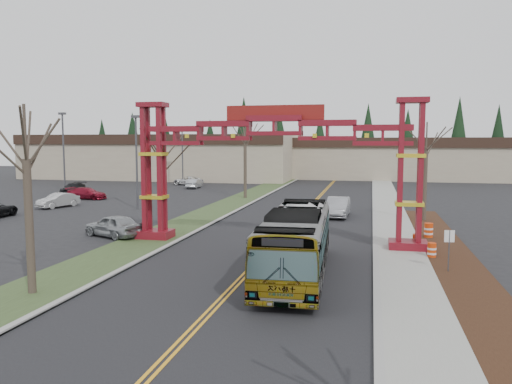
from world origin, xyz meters
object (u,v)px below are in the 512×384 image
(gateway_arch, at_px, (275,148))
(parked_car_near_a, at_px, (114,226))
(barrel_south, at_px, (432,251))
(retail_building_east, at_px, (396,158))
(bare_tree_median_near, at_px, (26,160))
(retail_building_west, at_px, (168,156))
(parked_car_far_b, at_px, (188,181))
(light_pole_far, at_px, (182,151))
(parked_car_mid_a, at_px, (87,193))
(silver_sedan, at_px, (338,207))
(bare_tree_median_mid, at_px, (162,158))
(transit_bus, at_px, (296,242))
(light_pole_near, at_px, (136,155))
(bare_tree_right_far, at_px, (426,149))
(street_sign, at_px, (449,242))
(parked_car_far_c, at_px, (73,188))
(barrel_north, at_px, (429,231))
(parked_car_far_a, at_px, (194,184))
(barrel_mid, at_px, (417,241))
(bare_tree_median_far, at_px, (245,141))
(light_pole_mid, at_px, (63,146))
(parked_car_near_b, at_px, (58,200))

(gateway_arch, distance_m, parked_car_near_a, 12.17)
(gateway_arch, distance_m, barrel_south, 10.83)
(retail_building_east, xyz_separation_m, bare_tree_median_near, (-18.00, -74.24, 2.14))
(retail_building_west, xyz_separation_m, parked_car_far_b, (9.58, -15.27, -3.12))
(gateway_arch, relative_size, light_pole_far, 2.12)
(retail_building_east, relative_size, parked_car_mid_a, 8.50)
(silver_sedan, xyz_separation_m, bare_tree_median_mid, (-11.10, -11.14, 4.47))
(transit_bus, height_order, light_pole_near, light_pole_near)
(bare_tree_right_far, xyz_separation_m, street_sign, (-0.44, -16.28, -4.30))
(parked_car_far_c, distance_m, bare_tree_median_near, 43.32)
(parked_car_mid_a, xyz_separation_m, barrel_north, (34.54, -15.32, -0.12))
(parked_car_far_a, bearing_deg, street_sign, 120.58)
(parked_car_near_a, distance_m, street_sign, 21.13)
(bare_tree_median_mid, bearing_deg, light_pole_near, 123.39)
(transit_bus, height_order, bare_tree_median_mid, bare_tree_median_mid)
(parked_car_mid_a, xyz_separation_m, light_pole_near, (9.20, -6.22, 4.46))
(transit_bus, bearing_deg, parked_car_far_c, 133.01)
(parked_car_far_a, relative_size, barrel_mid, 4.40)
(bare_tree_right_far, bearing_deg, transit_bus, -112.59)
(light_pole_far, bearing_deg, parked_car_far_b, 54.21)
(light_pole_far, distance_m, barrel_south, 50.09)
(retail_building_west, bearing_deg, gateway_arch, -60.93)
(bare_tree_median_far, relative_size, barrel_south, 9.78)
(bare_tree_median_mid, bearing_deg, barrel_south, -10.54)
(gateway_arch, relative_size, retail_building_east, 0.48)
(light_pole_near, bearing_deg, bare_tree_median_near, -73.02)
(light_pole_mid, bearing_deg, bare_tree_median_near, -57.75)
(silver_sedan, distance_m, parked_car_far_a, 30.15)
(parked_car_far_b, height_order, bare_tree_median_far, bare_tree_median_far)
(light_pole_near, relative_size, street_sign, 4.14)
(barrel_mid, bearing_deg, light_pole_near, 153.00)
(street_sign, xyz_separation_m, barrel_mid, (-1.02, 5.56, -1.09))
(parked_car_near_b, xyz_separation_m, barrel_north, (33.41, -8.44, -0.16))
(retail_building_west, distance_m, bare_tree_right_far, 58.39)
(light_pole_mid, bearing_deg, silver_sedan, -20.25)
(parked_car_far_b, height_order, light_pole_mid, light_pole_mid)
(parked_car_near_b, bearing_deg, bare_tree_median_mid, -17.72)
(gateway_arch, xyz_separation_m, light_pole_mid, (-31.76, 25.37, -0.22))
(light_pole_near, bearing_deg, barrel_mid, -27.00)
(bare_tree_median_mid, distance_m, barrel_mid, 17.25)
(parked_car_mid_a, bearing_deg, bare_tree_right_far, -101.40)
(transit_bus, relative_size, silver_sedan, 2.30)
(bare_tree_median_mid, bearing_deg, barrel_north, 8.64)
(retail_building_east, height_order, parked_car_near_a, retail_building_east)
(retail_building_east, height_order, street_sign, retail_building_east)
(transit_bus, distance_m, parked_car_mid_a, 37.88)
(parked_car_near_a, distance_m, parked_car_near_b, 17.90)
(retail_building_east, distance_m, bare_tree_median_far, 42.03)
(bare_tree_median_near, bearing_deg, parked_car_far_b, 103.69)
(parked_car_near_b, bearing_deg, barrel_south, -6.12)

